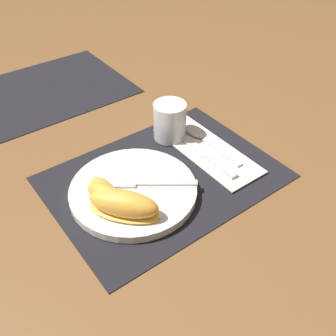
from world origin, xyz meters
name	(u,v)px	position (x,y,z in m)	size (l,w,h in m)	color
ground_plane	(164,178)	(0.00, 0.00, 0.00)	(3.00, 3.00, 0.00)	brown
placemat	(164,177)	(0.00, 0.00, 0.00)	(0.44, 0.32, 0.00)	black
placemat_far	(41,92)	(-0.06, 0.47, 0.00)	(0.44, 0.32, 0.00)	black
plate	(133,191)	(-0.08, -0.01, 0.01)	(0.24, 0.24, 0.02)	white
juice_glass	(170,123)	(0.09, 0.10, 0.04)	(0.07, 0.07, 0.08)	silver
napkin	(207,150)	(0.12, 0.01, 0.01)	(0.10, 0.26, 0.00)	white
knife	(203,153)	(0.11, 0.00, 0.01)	(0.02, 0.21, 0.01)	silver
spoon	(202,137)	(0.14, 0.05, 0.01)	(0.03, 0.18, 0.01)	silver
fork	(140,183)	(-0.06, -0.01, 0.02)	(0.16, 0.13, 0.00)	silver
citrus_wedge_0	(107,196)	(-0.13, -0.01, 0.03)	(0.05, 0.12, 0.03)	#F7C656
citrus_wedge_1	(112,200)	(-0.13, -0.03, 0.04)	(0.07, 0.12, 0.04)	#F7C656
citrus_wedge_2	(124,205)	(-0.12, -0.05, 0.04)	(0.12, 0.13, 0.05)	#F7C656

